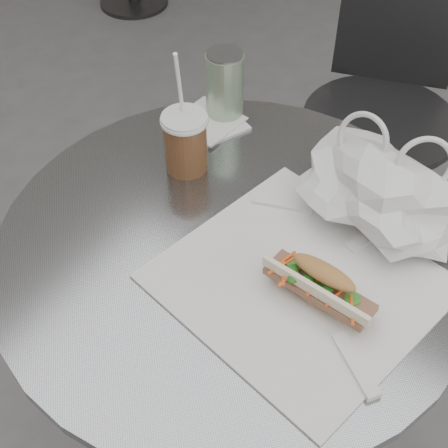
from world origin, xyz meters
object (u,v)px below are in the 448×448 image
Objects in this scene: chair_far at (373,151)px; banh_mi at (321,285)px; drink_can at (225,85)px; cafe_table at (231,336)px; iced_coffee at (185,141)px; sunglasses at (427,234)px.

chair_far is 3.68× the size of banh_mi.
drink_can is at bearing 56.76° from chair_far.
cafe_table is 0.35m from banh_mi.
chair_far is at bearing 81.28° from iced_coffee.
cafe_table is 3.21× the size of iced_coffee.
cafe_table is 0.42m from sunglasses.
banh_mi is at bearing -20.70° from iced_coffee.
banh_mi is 1.52× the size of drink_can.
iced_coffee reaches higher than sunglasses.
banh_mi reaches higher than cafe_table.
sunglasses is (0.42, 0.07, -0.04)m from iced_coffee.
drink_can is (-0.20, 0.26, 0.34)m from cafe_table.
sunglasses reaches higher than cafe_table.
iced_coffee is at bearing 148.97° from cafe_table.
cafe_table is 0.99× the size of chair_far.
iced_coffee is (-0.11, -0.70, 0.45)m from chair_far.
iced_coffee is 1.73× the size of drink_can.
iced_coffee is (-0.34, 0.13, 0.02)m from banh_mi.
cafe_table is 0.81m from chair_far.
drink_can is (-0.03, 0.16, 0.01)m from iced_coffee.
banh_mi is 1.79× the size of sunglasses.
banh_mi is at bearing -142.38° from sunglasses.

